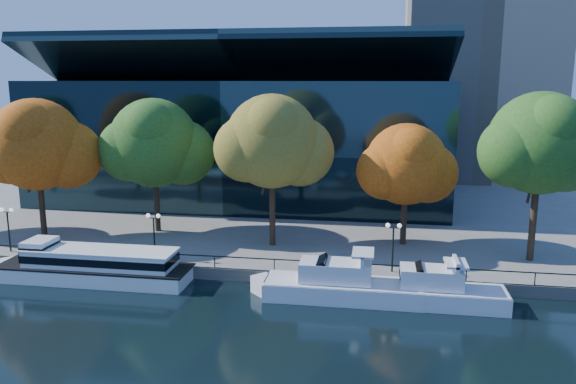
% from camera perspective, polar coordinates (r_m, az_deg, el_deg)
% --- Properties ---
extents(ground, '(160.00, 160.00, 0.00)m').
position_cam_1_polar(ground, '(44.50, -8.62, -10.14)').
color(ground, black).
rests_on(ground, ground).
extents(promenade, '(90.00, 67.08, 1.00)m').
position_cam_1_polar(promenade, '(78.40, -0.56, -0.13)').
color(promenade, slate).
rests_on(promenade, ground).
extents(railing, '(88.20, 0.08, 0.99)m').
position_cam_1_polar(railing, '(46.76, -7.48, -6.50)').
color(railing, black).
rests_on(railing, promenade).
extents(convention_building, '(50.00, 24.57, 21.43)m').
position_cam_1_polar(convention_building, '(73.51, -4.26, 5.38)').
color(convention_building, black).
rests_on(convention_building, ground).
extents(tour_boat, '(17.39, 3.88, 3.30)m').
position_cam_1_polar(tour_boat, '(48.93, -19.51, -6.92)').
color(tour_boat, white).
rests_on(tour_boat, ground).
extents(cruiser_near, '(13.09, 3.37, 3.79)m').
position_cam_1_polar(cruiser_near, '(42.77, 4.92, -9.27)').
color(cruiser_near, silver).
rests_on(cruiser_near, ground).
extents(cruiser_far, '(11.06, 3.07, 3.61)m').
position_cam_1_polar(cruiser_far, '(42.80, 14.31, -9.63)').
color(cruiser_far, silver).
rests_on(cruiser_far, ground).
extents(tree_1, '(10.87, 8.91, 13.51)m').
position_cam_1_polar(tree_1, '(58.06, -24.06, 4.24)').
color(tree_1, black).
rests_on(tree_1, promenade).
extents(tree_2, '(11.01, 9.03, 13.43)m').
position_cam_1_polar(tree_2, '(57.23, -13.30, 4.70)').
color(tree_2, black).
rests_on(tree_2, promenade).
extents(tree_3, '(10.66, 8.74, 13.98)m').
position_cam_1_polar(tree_3, '(50.71, -1.46, 4.95)').
color(tree_3, black).
rests_on(tree_3, promenade).
extents(tree_4, '(9.37, 7.68, 11.33)m').
position_cam_1_polar(tree_4, '(52.46, 12.07, 2.59)').
color(tree_4, black).
rests_on(tree_4, promenade).
extents(tree_5, '(10.61, 8.70, 14.31)m').
position_cam_1_polar(tree_5, '(50.75, 24.42, 4.33)').
color(tree_5, black).
rests_on(tree_5, promenade).
extents(lamp_0, '(1.26, 0.36, 4.03)m').
position_cam_1_polar(lamp_0, '(55.86, -26.60, -2.50)').
color(lamp_0, black).
rests_on(lamp_0, promenade).
extents(lamp_1, '(1.26, 0.36, 4.03)m').
position_cam_1_polar(lamp_1, '(49.19, -13.49, -3.34)').
color(lamp_1, black).
rests_on(lamp_1, promenade).
extents(lamp_2, '(1.26, 0.36, 4.03)m').
position_cam_1_polar(lamp_2, '(45.53, 10.65, -4.42)').
color(lamp_2, black).
rests_on(lamp_2, promenade).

